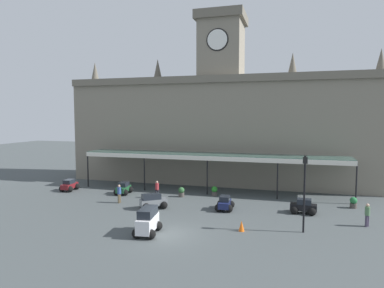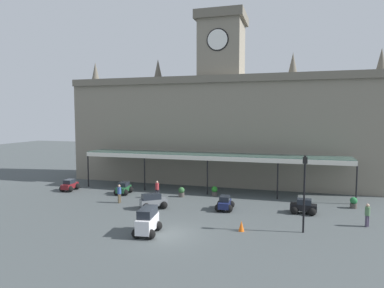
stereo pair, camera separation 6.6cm
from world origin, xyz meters
TOP-DOWN VIEW (x-y plane):
  - ground_plane at (0.00, 0.00)m, footprint 140.00×140.00m
  - station_building at (0.00, 18.99)m, footprint 35.61×6.94m
  - entrance_canopy at (0.00, 13.30)m, footprint 27.51×3.26m
  - car_black_sedan at (9.06, 7.65)m, footprint 2.11×1.61m
  - car_navy_sedan at (2.74, 6.92)m, footprint 1.59×2.09m
  - car_green_sedan at (-8.18, 9.85)m, footprint 1.64×2.12m
  - car_maroon_sedan at (-14.41, 9.65)m, footprint 1.63×2.12m
  - car_white_van at (-1.13, -0.31)m, footprint 1.77×2.49m
  - car_grey_estate at (-3.21, 5.62)m, footprint 2.41×2.31m
  - pedestrian_crossing_forecourt at (-6.88, 6.52)m, footprint 0.34×0.39m
  - pedestrian_beside_cars at (-4.27, 9.18)m, footprint 0.36×0.34m
  - pedestrian_near_entrance at (13.29, 5.45)m, footprint 0.34×0.34m
  - victorian_lamppost at (8.88, 2.93)m, footprint 0.30×0.30m
  - traffic_cone at (4.82, 2.01)m, footprint 0.40×0.40m
  - planter_by_canopy at (13.24, 10.49)m, footprint 0.60×0.60m
  - planter_near_kerb at (0.84, 11.56)m, footprint 0.60×0.60m
  - planter_forecourt_centre at (-2.17, 10.29)m, footprint 0.60×0.60m

SIDE VIEW (x-z plane):
  - ground_plane at x=0.00m, z-range 0.00..0.00m
  - traffic_cone at x=4.82m, z-range 0.00..0.72m
  - planter_by_canopy at x=13.24m, z-range 0.01..0.97m
  - planter_near_kerb at x=0.84m, z-range 0.01..0.97m
  - planter_forecourt_centre at x=-2.17m, z-range 0.01..0.97m
  - car_black_sedan at x=9.06m, z-range -0.09..1.10m
  - car_navy_sedan at x=2.74m, z-range -0.09..1.10m
  - car_green_sedan at x=-8.18m, z-range -0.09..1.10m
  - car_maroon_sedan at x=-14.41m, z-range -0.09..1.10m
  - car_grey_estate at x=-3.21m, z-range -0.07..1.20m
  - car_white_van at x=-1.13m, z-range -0.08..1.69m
  - pedestrian_crossing_forecourt at x=-6.88m, z-range 0.07..1.74m
  - pedestrian_beside_cars at x=-4.27m, z-range 0.07..1.74m
  - pedestrian_near_entrance at x=13.29m, z-range 0.07..1.74m
  - victorian_lamppost at x=8.88m, z-range 0.62..5.90m
  - entrance_canopy at x=0.00m, z-range 1.83..5.78m
  - station_building at x=0.00m, z-range -3.06..16.59m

